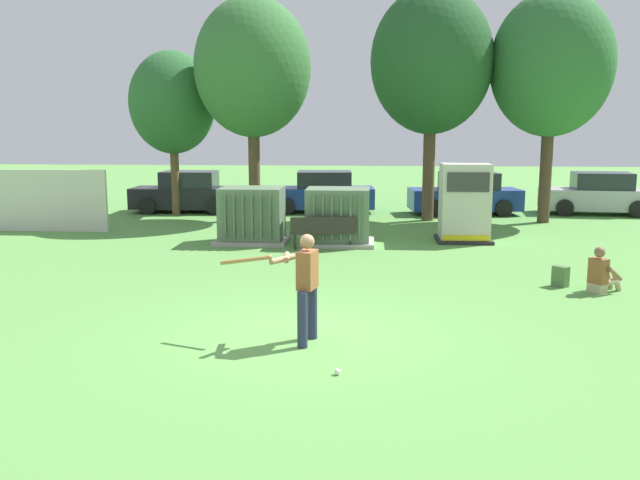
{
  "coord_description": "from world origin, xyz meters",
  "views": [
    {
      "loc": [
        1.08,
        -10.57,
        3.38
      ],
      "look_at": [
        0.05,
        3.5,
        1.0
      ],
      "focal_mm": 37.98,
      "sensor_mm": 36.0,
      "label": 1
    }
  ],
  "objects_px": {
    "transformer_west": "(252,216)",
    "parked_car_leftmost": "(187,193)",
    "seated_spectator": "(601,274)",
    "generator_enclosure": "(464,203)",
    "parked_car_left_of_center": "(322,193)",
    "sports_ball": "(337,372)",
    "parked_car_rightmost": "(598,195)",
    "transformer_mid_west": "(338,217)",
    "park_bench": "(323,230)",
    "backpack": "(561,277)",
    "batter": "(304,282)",
    "parked_car_right_of_center": "(465,195)"
  },
  "relations": [
    {
      "from": "park_bench",
      "to": "backpack",
      "type": "bearing_deg",
      "value": -37.15
    },
    {
      "from": "transformer_mid_west",
      "to": "parked_car_rightmost",
      "type": "bearing_deg",
      "value": 37.53
    },
    {
      "from": "generator_enclosure",
      "to": "parked_car_rightmost",
      "type": "bearing_deg",
      "value": 48.15
    },
    {
      "from": "transformer_west",
      "to": "batter",
      "type": "bearing_deg",
      "value": -75.29
    },
    {
      "from": "sports_ball",
      "to": "transformer_west",
      "type": "bearing_deg",
      "value": 105.88
    },
    {
      "from": "transformer_west",
      "to": "parked_car_right_of_center",
      "type": "bearing_deg",
      "value": 44.72
    },
    {
      "from": "transformer_mid_west",
      "to": "generator_enclosure",
      "type": "xyz_separation_m",
      "value": [
        3.7,
        0.74,
        0.35
      ]
    },
    {
      "from": "sports_ball",
      "to": "generator_enclosure",
      "type": "bearing_deg",
      "value": 73.99
    },
    {
      "from": "park_bench",
      "to": "parked_car_rightmost",
      "type": "xyz_separation_m",
      "value": [
        10.12,
        8.31,
        0.22
      ]
    },
    {
      "from": "transformer_west",
      "to": "backpack",
      "type": "height_order",
      "value": "transformer_west"
    },
    {
      "from": "parked_car_right_of_center",
      "to": "transformer_west",
      "type": "bearing_deg",
      "value": -135.28
    },
    {
      "from": "backpack",
      "to": "parked_car_right_of_center",
      "type": "height_order",
      "value": "parked_car_right_of_center"
    },
    {
      "from": "sports_ball",
      "to": "backpack",
      "type": "distance_m",
      "value": 7.16
    },
    {
      "from": "generator_enclosure",
      "to": "parked_car_rightmost",
      "type": "distance_m",
      "value": 9.06
    },
    {
      "from": "park_bench",
      "to": "seated_spectator",
      "type": "relative_size",
      "value": 1.91
    },
    {
      "from": "batter",
      "to": "seated_spectator",
      "type": "xyz_separation_m",
      "value": [
        5.78,
        3.7,
        -0.6
      ]
    },
    {
      "from": "generator_enclosure",
      "to": "parked_car_left_of_center",
      "type": "bearing_deg",
      "value": 125.22
    },
    {
      "from": "transformer_west",
      "to": "batter",
      "type": "relative_size",
      "value": 1.21
    },
    {
      "from": "parked_car_left_of_center",
      "to": "parked_car_leftmost",
      "type": "bearing_deg",
      "value": -175.8
    },
    {
      "from": "seated_spectator",
      "to": "generator_enclosure",
      "type": "bearing_deg",
      "value": 107.87
    },
    {
      "from": "parked_car_leftmost",
      "to": "backpack",
      "type": "bearing_deg",
      "value": -46.43
    },
    {
      "from": "batter",
      "to": "parked_car_rightmost",
      "type": "bearing_deg",
      "value": 59.28
    },
    {
      "from": "transformer_west",
      "to": "parked_car_rightmost",
      "type": "relative_size",
      "value": 0.48
    },
    {
      "from": "batter",
      "to": "generator_enclosure",
      "type": "bearing_deg",
      "value": 68.82
    },
    {
      "from": "transformer_west",
      "to": "batter",
      "type": "xyz_separation_m",
      "value": [
        2.41,
        -9.18,
        0.19
      ]
    },
    {
      "from": "transformer_west",
      "to": "parked_car_right_of_center",
      "type": "relative_size",
      "value": 0.48
    },
    {
      "from": "batter",
      "to": "parked_car_rightmost",
      "type": "xyz_separation_m",
      "value": [
        9.85,
        16.57,
        -0.22
      ]
    },
    {
      "from": "parked_car_left_of_center",
      "to": "parked_car_rightmost",
      "type": "distance_m",
      "value": 10.73
    },
    {
      "from": "transformer_mid_west",
      "to": "backpack",
      "type": "height_order",
      "value": "transformer_mid_west"
    },
    {
      "from": "transformer_west",
      "to": "parked_car_rightmost",
      "type": "bearing_deg",
      "value": 31.09
    },
    {
      "from": "backpack",
      "to": "parked_car_left_of_center",
      "type": "relative_size",
      "value": 0.1
    },
    {
      "from": "transformer_mid_west",
      "to": "parked_car_leftmost",
      "type": "bearing_deg",
      "value": 132.14
    },
    {
      "from": "parked_car_left_of_center",
      "to": "sports_ball",
      "type": "bearing_deg",
      "value": -85.27
    },
    {
      "from": "generator_enclosure",
      "to": "park_bench",
      "type": "xyz_separation_m",
      "value": [
        -4.09,
        -1.57,
        -0.6
      ]
    },
    {
      "from": "seated_spectator",
      "to": "parked_car_rightmost",
      "type": "xyz_separation_m",
      "value": [
        4.07,
        12.86,
        0.38
      ]
    },
    {
      "from": "backpack",
      "to": "transformer_mid_west",
      "type": "bearing_deg",
      "value": 135.49
    },
    {
      "from": "parked_car_leftmost",
      "to": "transformer_west",
      "type": "bearing_deg",
      "value": -61.1
    },
    {
      "from": "sports_ball",
      "to": "seated_spectator",
      "type": "height_order",
      "value": "seated_spectator"
    },
    {
      "from": "generator_enclosure",
      "to": "backpack",
      "type": "relative_size",
      "value": 5.23
    },
    {
      "from": "park_bench",
      "to": "parked_car_rightmost",
      "type": "relative_size",
      "value": 0.42
    },
    {
      "from": "sports_ball",
      "to": "parked_car_rightmost",
      "type": "height_order",
      "value": "parked_car_rightmost"
    },
    {
      "from": "backpack",
      "to": "parked_car_leftmost",
      "type": "relative_size",
      "value": 0.1
    },
    {
      "from": "parked_car_rightmost",
      "to": "park_bench",
      "type": "bearing_deg",
      "value": -140.61
    },
    {
      "from": "sports_ball",
      "to": "seated_spectator",
      "type": "xyz_separation_m",
      "value": [
        5.19,
        5.08,
        0.33
      ]
    },
    {
      "from": "seated_spectator",
      "to": "parked_car_left_of_center",
      "type": "xyz_separation_m",
      "value": [
        -6.67,
        12.77,
        0.38
      ]
    },
    {
      "from": "transformer_west",
      "to": "parked_car_leftmost",
      "type": "height_order",
      "value": "same"
    },
    {
      "from": "seated_spectator",
      "to": "parked_car_right_of_center",
      "type": "relative_size",
      "value": 0.22
    },
    {
      "from": "parked_car_right_of_center",
      "to": "parked_car_left_of_center",
      "type": "bearing_deg",
      "value": 177.67
    },
    {
      "from": "parked_car_leftmost",
      "to": "seated_spectator",
      "type": "bearing_deg",
      "value": -45.88
    },
    {
      "from": "transformer_west",
      "to": "seated_spectator",
      "type": "bearing_deg",
      "value": -33.75
    }
  ]
}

